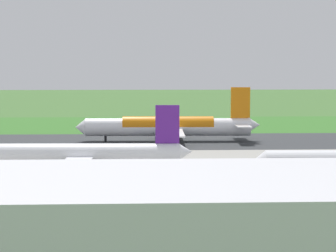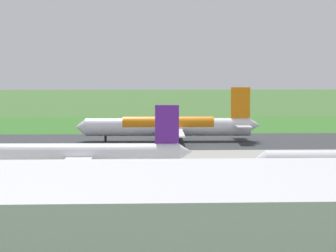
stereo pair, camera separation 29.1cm
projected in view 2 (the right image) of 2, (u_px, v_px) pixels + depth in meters
name	position (u px, v px, depth m)	size (l,w,h in m)	color
ground_plane	(151.00, 141.00, 179.84)	(800.00, 800.00, 0.00)	#3D662D
runway_asphalt	(151.00, 141.00, 179.83)	(600.00, 39.64, 0.06)	#2D3033
apron_concrete	(155.00, 175.00, 123.70)	(440.00, 110.00, 0.05)	gray
grass_verge_foreground	(149.00, 126.00, 226.51)	(600.00, 80.00, 0.04)	#346B27
airliner_main	(169.00, 127.00, 179.63)	(54.04, 44.12, 15.88)	white
airliner_parked_mid	(78.00, 154.00, 127.16)	(47.63, 38.91, 13.92)	white
terminal_building	(210.00, 243.00, 53.61)	(147.37, 20.76, 33.98)	silver
no_stopping_sign	(95.00, 122.00, 226.95)	(0.60, 0.10, 2.45)	slate
traffic_cone_orange	(79.00, 125.00, 228.51)	(0.40, 0.40, 0.55)	orange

